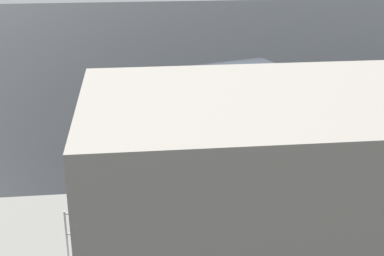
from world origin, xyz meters
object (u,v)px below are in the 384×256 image
Objects in this scene: pedestrian at (118,157)px; moving_hatchback at (232,104)px; fire_hydrant at (149,171)px; sign_post at (127,162)px.

moving_hatchback is at bearing -140.84° from pedestrian.
sign_post reaches higher than fire_hydrant.
pedestrian is at bearing 39.16° from moving_hatchback.
moving_hatchback is 5.77m from sign_post.
sign_post is at bearing 58.87° from moving_hatchback.
fire_hydrant is (2.50, 2.89, -0.63)m from moving_hatchback.
moving_hatchback is 4.15m from pedestrian.
pedestrian is at bearing -21.05° from fire_hydrant.
moving_hatchback reaches higher than pedestrian.
moving_hatchback is 1.76× the size of sign_post.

